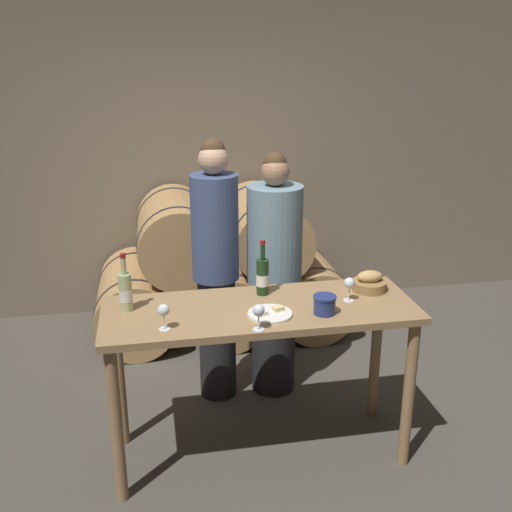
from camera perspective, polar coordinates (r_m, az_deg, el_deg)
name	(u,v)px	position (r m, az deg, el deg)	size (l,w,h in m)	color
ground_plane	(260,451)	(3.72, 0.36, -18.11)	(10.00, 10.00, 0.00)	#4C473F
stone_wall_back	(210,128)	(5.25, -4.43, 12.04)	(10.00, 0.12, 3.20)	#7F705B
barrel_stack	(221,270)	(4.92, -3.32, -1.37)	(2.04, 0.98, 1.17)	tan
tasting_table	(260,331)	(3.30, 0.39, -7.13)	(1.70, 0.61, 0.93)	#99754C
person_left	(216,270)	(3.86, -3.85, -1.35)	(0.30, 0.30, 1.75)	#232326
person_right	(274,276)	(3.94, 1.74, -1.95)	(0.36, 0.36, 1.65)	#232326
wine_bottle_red	(263,276)	(3.36, 0.63, -1.93)	(0.07, 0.07, 0.32)	#193819
wine_bottle_white	(126,291)	(3.23, -12.32, -3.31)	(0.07, 0.07, 0.32)	#ADBC7F
blue_crock	(325,304)	(3.16, 6.55, -4.54)	(0.12, 0.12, 0.10)	navy
bread_basket	(369,283)	(3.50, 10.75, -2.53)	(0.20, 0.20, 0.12)	olive
cheese_plate	(270,314)	(3.14, 1.34, -5.51)	(0.24, 0.24, 0.04)	white
wine_glass_far_left	(164,311)	(2.99, -8.79, -5.23)	(0.06, 0.06, 0.14)	white
wine_glass_left	(259,312)	(2.95, 0.25, -5.32)	(0.06, 0.06, 0.14)	white
wine_glass_center	(349,284)	(3.32, 8.89, -2.67)	(0.06, 0.06, 0.14)	white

